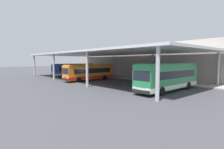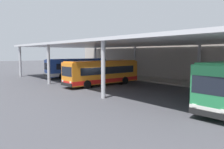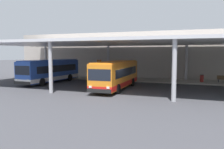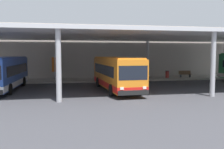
{
  "view_description": "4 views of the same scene",
  "coord_description": "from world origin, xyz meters",
  "px_view_note": "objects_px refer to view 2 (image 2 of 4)",
  "views": [
    {
      "loc": [
        28.24,
        -16.67,
        3.88
      ],
      "look_at": [
        3.54,
        4.66,
        1.33
      ],
      "focal_mm": 28.06,
      "sensor_mm": 36.0,
      "label": 1
    },
    {
      "loc": [
        22.93,
        -14.79,
        4.18
      ],
      "look_at": [
        -0.4,
        3.75,
        1.34
      ],
      "focal_mm": 36.57,
      "sensor_mm": 36.0,
      "label": 2
    },
    {
      "loc": [
        8.34,
        -22.98,
        4.1
      ],
      "look_at": [
        -2.21,
        4.8,
        1.42
      ],
      "focal_mm": 38.14,
      "sensor_mm": 36.0,
      "label": 3
    },
    {
      "loc": [
        -6.08,
        -21.3,
        3.52
      ],
      "look_at": [
        -1.26,
        2.3,
        1.54
      ],
      "focal_mm": 41.12,
      "sensor_mm": 36.0,
      "label": 4
    }
  ],
  "objects_px": {
    "trash_bin": "(206,81)",
    "banner_sign": "(122,66)",
    "bus_nearest_bay": "(77,68)",
    "bus_second_bay": "(102,72)"
  },
  "relations": [
    {
      "from": "bus_second_bay",
      "to": "trash_bin",
      "type": "bearing_deg",
      "value": 44.52
    },
    {
      "from": "bus_nearest_bay",
      "to": "bus_second_bay",
      "type": "relative_size",
      "value": 1.0
    },
    {
      "from": "trash_bin",
      "to": "banner_sign",
      "type": "height_order",
      "value": "banner_sign"
    },
    {
      "from": "trash_bin",
      "to": "bus_nearest_bay",
      "type": "bearing_deg",
      "value": -160.85
    },
    {
      "from": "bus_second_bay",
      "to": "trash_bin",
      "type": "distance_m",
      "value": 12.93
    },
    {
      "from": "bus_second_bay",
      "to": "banner_sign",
      "type": "height_order",
      "value": "banner_sign"
    },
    {
      "from": "bus_nearest_bay",
      "to": "banner_sign",
      "type": "relative_size",
      "value": 3.33
    },
    {
      "from": "banner_sign",
      "to": "bus_nearest_bay",
      "type": "bearing_deg",
      "value": -126.46
    },
    {
      "from": "bus_second_bay",
      "to": "trash_bin",
      "type": "relative_size",
      "value": 10.83
    },
    {
      "from": "bus_nearest_bay",
      "to": "banner_sign",
      "type": "height_order",
      "value": "banner_sign"
    }
  ]
}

